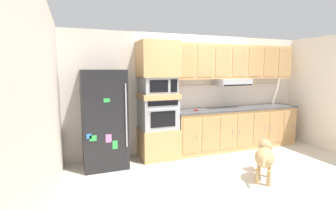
{
  "coord_description": "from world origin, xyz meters",
  "views": [
    {
      "loc": [
        -2.54,
        -3.9,
        1.76
      ],
      "look_at": [
        -0.84,
        0.5,
        1.1
      ],
      "focal_mm": 26.89,
      "sensor_mm": 36.0,
      "label": 1
    }
  ],
  "objects": [
    {
      "name": "side_panel_left",
      "position": [
        -2.8,
        0.0,
        1.25
      ],
      "size": [
        0.12,
        7.1,
        2.5
      ],
      "primitive_type": "cube",
      "color": "silver",
      "rests_on": "ground"
    },
    {
      "name": "oven_base_cabinet",
      "position": [
        -0.96,
        0.75,
        0.3
      ],
      "size": [
        0.74,
        0.62,
        0.6
      ],
      "primitive_type": "cube",
      "color": "tan",
      "rests_on": "ground"
    },
    {
      "name": "side_panel_right",
      "position": [
        2.8,
        0.0,
        1.25
      ],
      "size": [
        0.12,
        7.1,
        2.5
      ],
      "primitive_type": "cube",
      "color": "white",
      "rests_on": "ground"
    },
    {
      "name": "lower_cabinet_run",
      "position": [
        0.9,
        0.75,
        0.44
      ],
      "size": [
        2.98,
        0.63,
        0.88
      ],
      "color": "tan",
      "rests_on": "ground"
    },
    {
      "name": "microwave",
      "position": [
        -0.96,
        0.75,
        1.46
      ],
      "size": [
        0.64,
        0.54,
        0.32
      ],
      "color": "#A8AAAF",
      "rests_on": "appliance_mid_shelf"
    },
    {
      "name": "backsplash_panel",
      "position": [
        0.9,
        1.04,
        1.17
      ],
      "size": [
        3.02,
        0.02,
        0.5
      ],
      "primitive_type": "cube",
      "color": "white",
      "rests_on": "countertop_slab"
    },
    {
      "name": "appliance_mid_shelf",
      "position": [
        -0.96,
        0.75,
        1.25
      ],
      "size": [
        0.74,
        0.62,
        0.1
      ],
      "primitive_type": "cube",
      "color": "tan",
      "rests_on": "built_in_oven"
    },
    {
      "name": "appliance_upper_cabinet",
      "position": [
        -0.96,
        0.75,
        1.96
      ],
      "size": [
        0.74,
        0.62,
        0.68
      ],
      "primitive_type": "cube",
      "color": "tan",
      "rests_on": "microwave"
    },
    {
      "name": "back_kitchen_wall",
      "position": [
        0.0,
        1.11,
        1.25
      ],
      "size": [
        6.2,
        0.12,
        2.5
      ],
      "primitive_type": "cube",
      "color": "silver",
      "rests_on": "ground"
    },
    {
      "name": "countertop_slab",
      "position": [
        0.9,
        0.75,
        0.9
      ],
      "size": [
        3.02,
        0.64,
        0.04
      ],
      "primitive_type": "cube",
      "color": "#4C4C51",
      "rests_on": "lower_cabinet_run"
    },
    {
      "name": "ground_plane",
      "position": [
        0.0,
        0.0,
        0.0
      ],
      "size": [
        9.6,
        9.6,
        0.0
      ],
      "primitive_type": "plane",
      "color": "beige"
    },
    {
      "name": "dog",
      "position": [
        0.32,
        -0.81,
        0.39
      ],
      "size": [
        0.69,
        0.72,
        0.6
      ],
      "rotation": [
        0.0,
        0.0,
        0.81
      ],
      "color": "tan",
      "rests_on": "ground"
    },
    {
      "name": "built_in_oven",
      "position": [
        -0.96,
        0.75,
        0.9
      ],
      "size": [
        0.7,
        0.62,
        0.6
      ],
      "color": "#A8AAAF",
      "rests_on": "oven_base_cabinet"
    },
    {
      "name": "screwdriver",
      "position": [
        -0.15,
        0.68,
        0.93
      ],
      "size": [
        0.17,
        0.17,
        0.03
      ],
      "color": "red",
      "rests_on": "countertop_slab"
    },
    {
      "name": "refrigerator",
      "position": [
        -2.01,
        0.68,
        0.88
      ],
      "size": [
        0.76,
        0.73,
        1.76
      ],
      "color": "black",
      "rests_on": "ground"
    },
    {
      "name": "upper_cabinet_with_hood",
      "position": [
        0.89,
        0.87,
        1.9
      ],
      "size": [
        2.98,
        0.48,
        0.88
      ],
      "color": "tan",
      "rests_on": "backsplash_panel"
    }
  ]
}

